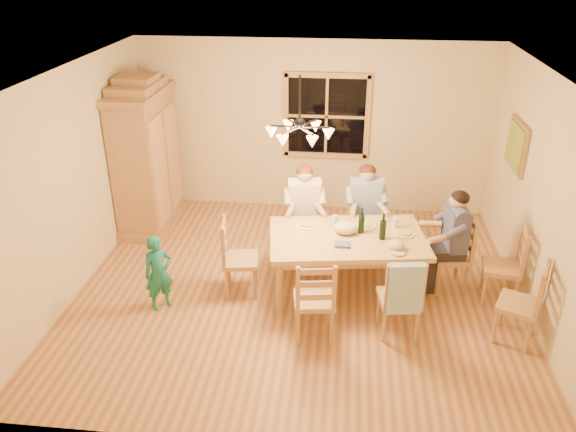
# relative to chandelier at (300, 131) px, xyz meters

# --- Properties ---
(floor) EXTENTS (5.50, 5.50, 0.00)m
(floor) POSITION_rel_chandelier_xyz_m (0.00, 0.00, -2.08)
(floor) COLOR #995F37
(floor) RESTS_ON ground
(ceiling) EXTENTS (5.50, 5.00, 0.02)m
(ceiling) POSITION_rel_chandelier_xyz_m (0.00, 0.00, 0.62)
(ceiling) COLOR white
(ceiling) RESTS_ON wall_back
(wall_back) EXTENTS (5.50, 0.02, 2.70)m
(wall_back) POSITION_rel_chandelier_xyz_m (0.00, 2.50, -0.73)
(wall_back) COLOR beige
(wall_back) RESTS_ON floor
(wall_left) EXTENTS (0.02, 5.00, 2.70)m
(wall_left) POSITION_rel_chandelier_xyz_m (-2.75, 0.00, -0.73)
(wall_left) COLOR beige
(wall_left) RESTS_ON floor
(wall_right) EXTENTS (0.02, 5.00, 2.70)m
(wall_right) POSITION_rel_chandelier_xyz_m (2.75, 0.00, -0.73)
(wall_right) COLOR beige
(wall_right) RESTS_ON floor
(window) EXTENTS (1.30, 0.06, 1.30)m
(window) POSITION_rel_chandelier_xyz_m (0.20, 2.47, -0.53)
(window) COLOR black
(window) RESTS_ON wall_back
(painting) EXTENTS (0.06, 0.78, 0.64)m
(painting) POSITION_rel_chandelier_xyz_m (2.71, 1.20, -0.48)
(painting) COLOR #986A41
(painting) RESTS_ON wall_right
(chandelier) EXTENTS (0.77, 0.68, 0.71)m
(chandelier) POSITION_rel_chandelier_xyz_m (0.00, 0.00, 0.00)
(chandelier) COLOR black
(chandelier) RESTS_ON ceiling
(armoire) EXTENTS (0.66, 1.40, 2.30)m
(armoire) POSITION_rel_chandelier_xyz_m (-2.42, 1.60, -1.02)
(armoire) COLOR #986A41
(armoire) RESTS_ON floor
(dining_table) EXTENTS (2.02, 1.40, 0.76)m
(dining_table) POSITION_rel_chandelier_xyz_m (0.59, 0.06, -1.42)
(dining_table) COLOR tan
(dining_table) RESTS_ON floor
(chair_far_left) EXTENTS (0.50, 0.48, 0.99)m
(chair_far_left) POSITION_rel_chandelier_xyz_m (-0.00, 0.87, -1.77)
(chair_far_left) COLOR #B1854E
(chair_far_left) RESTS_ON floor
(chair_far_right) EXTENTS (0.50, 0.48, 0.99)m
(chair_far_right) POSITION_rel_chandelier_xyz_m (0.82, 0.99, -1.77)
(chair_far_right) COLOR #B1854E
(chair_far_right) RESTS_ON floor
(chair_near_left) EXTENTS (0.50, 0.48, 0.99)m
(chair_near_left) POSITION_rel_chandelier_xyz_m (0.25, -0.89, -1.77)
(chair_near_left) COLOR #B1854E
(chair_near_left) RESTS_ON floor
(chair_near_right) EXTENTS (0.50, 0.48, 0.99)m
(chair_near_right) POSITION_rel_chandelier_xyz_m (1.18, -0.75, -1.77)
(chair_near_right) COLOR #B1854E
(chair_near_right) RESTS_ON floor
(chair_end_left) EXTENTS (0.48, 0.50, 0.99)m
(chair_end_left) POSITION_rel_chandelier_xyz_m (-0.70, -0.13, -1.77)
(chair_end_left) COLOR #B1854E
(chair_end_left) RESTS_ON floor
(chair_end_right) EXTENTS (0.48, 0.50, 0.99)m
(chair_end_right) POSITION_rel_chandelier_xyz_m (1.88, 0.24, -1.77)
(chair_end_right) COLOR #B1854E
(chair_end_right) RESTS_ON floor
(adult_woman) EXTENTS (0.44, 0.47, 0.87)m
(adult_woman) POSITION_rel_chandelier_xyz_m (-0.00, 0.87, -1.24)
(adult_woman) COLOR beige
(adult_woman) RESTS_ON floor
(adult_plaid_man) EXTENTS (0.44, 0.47, 0.87)m
(adult_plaid_man) POSITION_rel_chandelier_xyz_m (0.82, 0.99, -1.24)
(adult_plaid_man) COLOR #315E89
(adult_plaid_man) RESTS_ON floor
(adult_slate_man) EXTENTS (0.47, 0.44, 0.87)m
(adult_slate_man) POSITION_rel_chandelier_xyz_m (1.88, 0.24, -1.24)
(adult_slate_man) COLOR #464B70
(adult_slate_man) RESTS_ON floor
(towel) EXTENTS (0.39, 0.15, 0.58)m
(towel) POSITION_rel_chandelier_xyz_m (1.21, -0.94, -1.38)
(towel) COLOR #96BECB
(towel) RESTS_ON chair_near_right
(wine_bottle_a) EXTENTS (0.08, 0.08, 0.33)m
(wine_bottle_a) POSITION_rel_chandelier_xyz_m (0.75, 0.17, -1.15)
(wine_bottle_a) COLOR black
(wine_bottle_a) RESTS_ON dining_table
(wine_bottle_b) EXTENTS (0.08, 0.08, 0.33)m
(wine_bottle_b) POSITION_rel_chandelier_xyz_m (1.00, 0.03, -1.15)
(wine_bottle_b) COLOR black
(wine_bottle_b) RESTS_ON dining_table
(plate_woman) EXTENTS (0.26, 0.26, 0.02)m
(plate_woman) POSITION_rel_chandelier_xyz_m (0.07, 0.27, -1.31)
(plate_woman) COLOR white
(plate_woman) RESTS_ON dining_table
(plate_plaid) EXTENTS (0.26, 0.26, 0.02)m
(plate_plaid) POSITION_rel_chandelier_xyz_m (0.81, 0.36, -1.31)
(plate_plaid) COLOR white
(plate_plaid) RESTS_ON dining_table
(plate_slate) EXTENTS (0.26, 0.26, 0.02)m
(plate_slate) POSITION_rel_chandelier_xyz_m (1.28, 0.18, -1.31)
(plate_slate) COLOR white
(plate_slate) RESTS_ON dining_table
(wine_glass_a) EXTENTS (0.06, 0.06, 0.14)m
(wine_glass_a) POSITION_rel_chandelier_xyz_m (0.42, 0.33, -1.25)
(wine_glass_a) COLOR silver
(wine_glass_a) RESTS_ON dining_table
(wine_glass_b) EXTENTS (0.06, 0.06, 0.14)m
(wine_glass_b) POSITION_rel_chandelier_xyz_m (1.17, 0.34, -1.25)
(wine_glass_b) COLOR silver
(wine_glass_b) RESTS_ON dining_table
(cap) EXTENTS (0.20, 0.20, 0.11)m
(cap) POSITION_rel_chandelier_xyz_m (1.15, -0.20, -1.26)
(cap) COLOR beige
(cap) RESTS_ON dining_table
(napkin) EXTENTS (0.20, 0.16, 0.03)m
(napkin) POSITION_rel_chandelier_xyz_m (0.53, -0.19, -1.30)
(napkin) COLOR #485684
(napkin) RESTS_ON dining_table
(cloth_bundle) EXTENTS (0.28, 0.22, 0.15)m
(cloth_bundle) POSITION_rel_chandelier_xyz_m (0.56, 0.12, -1.24)
(cloth_bundle) COLOR beige
(cloth_bundle) RESTS_ON dining_table
(child) EXTENTS (0.41, 0.39, 0.94)m
(child) POSITION_rel_chandelier_xyz_m (-1.60, -0.56, -1.61)
(child) COLOR #1A786C
(child) RESTS_ON floor
(chair_spare_front) EXTENTS (0.56, 0.57, 0.99)m
(chair_spare_front) POSITION_rel_chandelier_xyz_m (2.45, -0.74, -1.77)
(chair_spare_front) COLOR #B1854E
(chair_spare_front) RESTS_ON floor
(chair_spare_back) EXTENTS (0.48, 0.50, 0.99)m
(chair_spare_back) POSITION_rel_chandelier_xyz_m (2.45, 0.04, -1.77)
(chair_spare_back) COLOR #B1854E
(chair_spare_back) RESTS_ON floor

